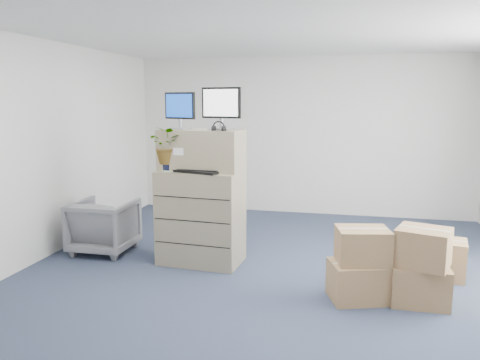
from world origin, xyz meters
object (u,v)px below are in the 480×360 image
object	(u,v)px
monitor_right	(221,106)
keyboard	(198,171)
filing_cabinet_lower	(201,217)
potted_plant	(168,151)
water_bottle	(205,159)
monitor_left	(180,109)
office_chair	(104,223)

from	to	relation	value
monitor_right	keyboard	world-z (taller)	monitor_right
filing_cabinet_lower	potted_plant	xyz separation A→B (m)	(-0.38, -0.10, 0.84)
water_bottle	monitor_left	bearing A→B (deg)	169.21
office_chair	potted_plant	bearing A→B (deg)	168.93
monitor_left	monitor_right	world-z (taller)	monitor_right
monitor_left	monitor_right	distance (m)	0.54
filing_cabinet_lower	keyboard	xyz separation A→B (m)	(0.02, -0.15, 0.60)
keyboard	office_chair	world-z (taller)	keyboard
monitor_left	monitor_right	bearing A→B (deg)	15.43
monitor_right	office_chair	bearing A→B (deg)	-168.92
monitor_left	potted_plant	world-z (taller)	monitor_left
water_bottle	monitor_right	bearing A→B (deg)	3.50
water_bottle	potted_plant	distance (m)	0.45
keyboard	water_bottle	size ratio (longest dim) A/B	1.94
monitor_left	keyboard	size ratio (longest dim) A/B	0.78
filing_cabinet_lower	potted_plant	distance (m)	0.92
water_bottle	potted_plant	world-z (taller)	potted_plant
keyboard	water_bottle	xyz separation A→B (m)	(0.04, 0.15, 0.13)
keyboard	potted_plant	bearing A→B (deg)	-170.48
monitor_right	water_bottle	bearing A→B (deg)	-162.48
potted_plant	office_chair	size ratio (longest dim) A/B	0.70
keyboard	potted_plant	xyz separation A→B (m)	(-0.39, 0.05, 0.23)
filing_cabinet_lower	monitor_left	size ratio (longest dim) A/B	2.60
monitor_right	office_chair	world-z (taller)	monitor_right
filing_cabinet_lower	monitor_left	xyz separation A→B (m)	(-0.28, 0.07, 1.34)
potted_plant	office_chair	world-z (taller)	potted_plant
water_bottle	potted_plant	size ratio (longest dim) A/B	0.54
keyboard	potted_plant	world-z (taller)	potted_plant
water_bottle	office_chair	size ratio (longest dim) A/B	0.38
filing_cabinet_lower	monitor_right	world-z (taller)	monitor_right
filing_cabinet_lower	keyboard	distance (m)	0.62
monitor_right	keyboard	bearing A→B (deg)	-131.95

